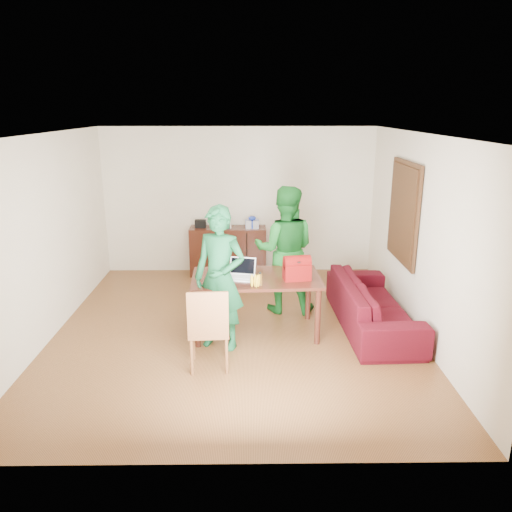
{
  "coord_description": "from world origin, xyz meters",
  "views": [
    {
      "loc": [
        0.21,
        -6.44,
        3.02
      ],
      "look_at": [
        0.29,
        0.16,
        1.05
      ],
      "focal_mm": 35.0,
      "sensor_mm": 36.0,
      "label": 1
    }
  ],
  "objects_px": {
    "laptop": "(240,275)",
    "person_far": "(285,250)",
    "bottle": "(260,279)",
    "red_bag": "(297,270)",
    "table": "(256,284)",
    "person_near": "(220,278)",
    "sofa": "(372,304)",
    "chair": "(209,344)"
  },
  "relations": [
    {
      "from": "chair",
      "to": "bottle",
      "type": "bearing_deg",
      "value": 43.28
    },
    {
      "from": "laptop",
      "to": "sofa",
      "type": "xyz_separation_m",
      "value": [
        1.88,
        0.25,
        -0.53
      ]
    },
    {
      "from": "chair",
      "to": "person_near",
      "type": "xyz_separation_m",
      "value": [
        0.11,
        0.57,
        0.63
      ]
    },
    {
      "from": "person_near",
      "to": "person_far",
      "type": "xyz_separation_m",
      "value": [
        0.91,
        1.22,
        0.03
      ]
    },
    {
      "from": "person_near",
      "to": "red_bag",
      "type": "relative_size",
      "value": 5.32
    },
    {
      "from": "bottle",
      "to": "red_bag",
      "type": "relative_size",
      "value": 0.5
    },
    {
      "from": "laptop",
      "to": "red_bag",
      "type": "distance_m",
      "value": 0.77
    },
    {
      "from": "table",
      "to": "person_far",
      "type": "relative_size",
      "value": 0.92
    },
    {
      "from": "chair",
      "to": "bottle",
      "type": "xyz_separation_m",
      "value": [
        0.62,
        0.65,
        0.6
      ]
    },
    {
      "from": "table",
      "to": "laptop",
      "type": "relative_size",
      "value": 4.38
    },
    {
      "from": "table",
      "to": "person_near",
      "type": "height_order",
      "value": "person_near"
    },
    {
      "from": "table",
      "to": "laptop",
      "type": "xyz_separation_m",
      "value": [
        -0.22,
        -0.07,
        0.15
      ]
    },
    {
      "from": "laptop",
      "to": "red_bag",
      "type": "xyz_separation_m",
      "value": [
        0.76,
        -0.04,
        0.08
      ]
    },
    {
      "from": "person_far",
      "to": "bottle",
      "type": "relative_size",
      "value": 10.91
    },
    {
      "from": "person_near",
      "to": "person_far",
      "type": "bearing_deg",
      "value": 74.18
    },
    {
      "from": "chair",
      "to": "laptop",
      "type": "bearing_deg",
      "value": 65.65
    },
    {
      "from": "laptop",
      "to": "bottle",
      "type": "distance_m",
      "value": 0.38
    },
    {
      "from": "person_far",
      "to": "table",
      "type": "bearing_deg",
      "value": 67.5
    },
    {
      "from": "person_near",
      "to": "sofa",
      "type": "height_order",
      "value": "person_near"
    },
    {
      "from": "person_near",
      "to": "laptop",
      "type": "xyz_separation_m",
      "value": [
        0.25,
        0.35,
        -0.08
      ]
    },
    {
      "from": "person_near",
      "to": "red_bag",
      "type": "distance_m",
      "value": 1.05
    },
    {
      "from": "red_bag",
      "to": "chair",
      "type": "bearing_deg",
      "value": -150.62
    },
    {
      "from": "red_bag",
      "to": "person_near",
      "type": "bearing_deg",
      "value": -171.76
    },
    {
      "from": "chair",
      "to": "sofa",
      "type": "distance_m",
      "value": 2.52
    },
    {
      "from": "table",
      "to": "red_bag",
      "type": "bearing_deg",
      "value": -14.18
    },
    {
      "from": "sofa",
      "to": "bottle",
      "type": "bearing_deg",
      "value": 105.62
    },
    {
      "from": "person_near",
      "to": "red_bag",
      "type": "xyz_separation_m",
      "value": [
        1.01,
        0.31,
        0.01
      ]
    },
    {
      "from": "laptop",
      "to": "person_far",
      "type": "bearing_deg",
      "value": 65.3
    },
    {
      "from": "person_near",
      "to": "sofa",
      "type": "xyz_separation_m",
      "value": [
        2.13,
        0.6,
        -0.6
      ]
    },
    {
      "from": "table",
      "to": "sofa",
      "type": "bearing_deg",
      "value": 3.68
    },
    {
      "from": "table",
      "to": "person_near",
      "type": "relative_size",
      "value": 0.95
    },
    {
      "from": "person_near",
      "to": "laptop",
      "type": "distance_m",
      "value": 0.43
    },
    {
      "from": "table",
      "to": "chair",
      "type": "xyz_separation_m",
      "value": [
        -0.57,
        -0.99,
        -0.41
      ]
    },
    {
      "from": "person_near",
      "to": "laptop",
      "type": "height_order",
      "value": "person_near"
    },
    {
      "from": "person_near",
      "to": "bottle",
      "type": "bearing_deg",
      "value": 30.18
    },
    {
      "from": "table",
      "to": "person_far",
      "type": "distance_m",
      "value": 0.95
    },
    {
      "from": "person_near",
      "to": "sofa",
      "type": "relative_size",
      "value": 0.82
    },
    {
      "from": "table",
      "to": "bottle",
      "type": "distance_m",
      "value": 0.39
    },
    {
      "from": "person_far",
      "to": "red_bag",
      "type": "bearing_deg",
      "value": 102.65
    },
    {
      "from": "table",
      "to": "person_near",
      "type": "bearing_deg",
      "value": -140.42
    },
    {
      "from": "table",
      "to": "chair",
      "type": "distance_m",
      "value": 1.21
    },
    {
      "from": "person_far",
      "to": "bottle",
      "type": "height_order",
      "value": "person_far"
    }
  ]
}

